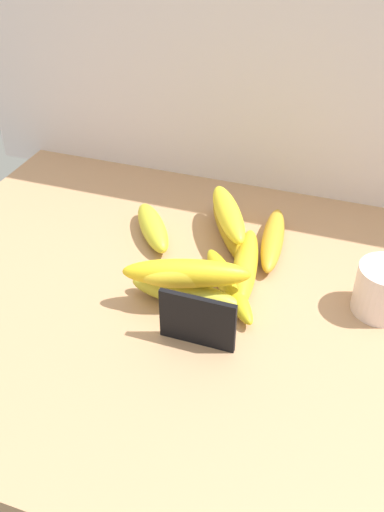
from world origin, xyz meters
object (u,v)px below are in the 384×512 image
object	(u,v)px
banana_2	(230,285)
banana_5	(186,293)
banana_7	(193,274)
banana_8	(228,214)
banana_6	(187,273)
banana_4	(230,232)
banana_1	(245,266)
chalkboard_sign	(197,322)
banana_3	(153,227)
banana_0	(273,239)

from	to	relation	value
banana_2	banana_5	xyz separation A→B (cm)	(-5.65, -4.62, 0.36)
banana_2	banana_7	bearing A→B (deg)	-133.44
banana_8	banana_2	bearing A→B (deg)	-72.38
banana_5	banana_8	world-z (taller)	banana_8
banana_7	banana_8	xyz separation A→B (cm)	(-0.00, 18.57, -0.56)
banana_7	banana_6	bearing A→B (deg)	-169.92
banana_7	banana_4	bearing A→B (deg)	88.60
banana_5	banana_7	bearing A→B (deg)	-2.06
banana_1	banana_2	bearing A→B (deg)	-103.47
banana_5	banana_2	bearing A→B (deg)	39.24
chalkboard_sign	banana_4	xyz separation A→B (cm)	(-2.64, 25.88, -2.11)
banana_4	banana_7	bearing A→B (deg)	-91.40
banana_2	banana_7	xyz separation A→B (cm)	(-4.41, -4.66, 4.42)
banana_2	banana_8	distance (cm)	15.10
banana_4	banana_6	xyz separation A→B (cm)	(-1.42, -18.88, 4.48)
chalkboard_sign	banana_2	distance (cm)	12.10
banana_3	banana_6	xyz separation A→B (cm)	(11.87, -15.19, 4.13)
banana_4	banana_3	bearing A→B (deg)	-164.48
banana_3	banana_0	bearing A→B (deg)	10.29
banana_5	banana_7	distance (cm)	4.25
banana_0	banana_8	bearing A→B (deg)	-178.22
banana_5	banana_7	world-z (taller)	banana_7
banana_3	banana_8	xyz separation A→B (cm)	(12.83, 3.55, 3.44)
banana_5	banana_6	distance (cm)	4.20
chalkboard_sign	banana_7	bearing A→B (deg)	113.39
banana_1	banana_6	world-z (taller)	banana_6
chalkboard_sign	banana_7	distance (cm)	8.13
banana_4	chalkboard_sign	bearing A→B (deg)	-84.17
banana_6	banana_8	world-z (taller)	banana_6
banana_3	banana_5	world-z (taller)	banana_3
banana_2	banana_1	bearing A→B (deg)	76.53
banana_7	banana_1	bearing A→B (deg)	59.80
banana_0	banana_3	world-z (taller)	banana_3
banana_8	banana_3	bearing A→B (deg)	-164.51
banana_5	chalkboard_sign	bearing A→B (deg)	-58.97
banana_0	banana_8	size ratio (longest dim) A/B	1.06
banana_1	banana_8	distance (cm)	11.15
banana_0	banana_8	xyz separation A→B (cm)	(-8.13, -0.25, 3.69)
chalkboard_sign	banana_6	size ratio (longest dim) A/B	0.57
banana_1	banana_6	xyz separation A→B (cm)	(-6.56, -9.80, 4.27)
banana_2	banana_5	bearing A→B (deg)	-140.76
chalkboard_sign	banana_8	distance (cm)	25.98
banana_3	banana_7	bearing A→B (deg)	-49.49
banana_1	banana_7	size ratio (longest dim) A/B	1.34
banana_4	banana_5	distance (cm)	18.74
chalkboard_sign	banana_0	bearing A→B (deg)	79.06
banana_4	banana_8	distance (cm)	3.83
banana_1	banana_4	world-z (taller)	banana_1
banana_1	chalkboard_sign	bearing A→B (deg)	-98.47
chalkboard_sign	banana_6	xyz separation A→B (cm)	(-4.06, 7.00, 2.37)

